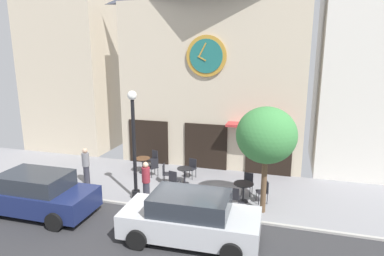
{
  "coord_description": "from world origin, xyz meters",
  "views": [
    {
      "loc": [
        3.36,
        -10.7,
        5.83
      ],
      "look_at": [
        -0.48,
        2.49,
        2.65
      ],
      "focal_mm": 31.12,
      "sensor_mm": 36.0,
      "label": 1
    }
  ],
  "objects_px": {
    "street_lamp": "(134,146)",
    "cafe_chair_under_awning": "(248,182)",
    "pedestrian_maroon": "(146,182)",
    "parked_car_navy": "(37,194)",
    "cafe_table_center_right": "(185,173)",
    "cafe_chair_corner": "(264,190)",
    "parked_car_silver": "(190,218)",
    "cafe_chair_right_end": "(192,167)",
    "cafe_chair_near_lamp": "(154,166)",
    "pedestrian_grey": "(86,166)",
    "cafe_chair_near_tree": "(234,196)",
    "cafe_chair_outer": "(154,158)",
    "cafe_chair_mid_row": "(174,179)",
    "cafe_table_near_door": "(243,188)",
    "cafe_table_leftmost": "(143,162)",
    "cafe_chair_by_entrance": "(166,172)",
    "street_tree": "(266,136)"
  },
  "relations": [
    {
      "from": "cafe_table_near_door",
      "to": "parked_car_navy",
      "type": "bearing_deg",
      "value": -156.87
    },
    {
      "from": "cafe_table_leftmost",
      "to": "cafe_chair_by_entrance",
      "type": "bearing_deg",
      "value": -31.9
    },
    {
      "from": "parked_car_navy",
      "to": "cafe_chair_corner",
      "type": "bearing_deg",
      "value": 22.03
    },
    {
      "from": "cafe_table_center_right",
      "to": "cafe_chair_mid_row",
      "type": "xyz_separation_m",
      "value": [
        -0.21,
        -0.84,
        0.02
      ]
    },
    {
      "from": "street_lamp",
      "to": "cafe_chair_right_end",
      "type": "distance_m",
      "value": 3.66
    },
    {
      "from": "street_tree",
      "to": "pedestrian_maroon",
      "type": "relative_size",
      "value": 2.37
    },
    {
      "from": "cafe_chair_mid_row",
      "to": "cafe_chair_under_awning",
      "type": "height_order",
      "value": "same"
    },
    {
      "from": "cafe_chair_by_entrance",
      "to": "cafe_chair_under_awning",
      "type": "xyz_separation_m",
      "value": [
        3.68,
        -0.13,
        0.0
      ]
    },
    {
      "from": "cafe_table_near_door",
      "to": "cafe_chair_mid_row",
      "type": "relative_size",
      "value": 0.87
    },
    {
      "from": "parked_car_navy",
      "to": "street_lamp",
      "type": "bearing_deg",
      "value": 35.39
    },
    {
      "from": "cafe_chair_corner",
      "to": "cafe_chair_near_lamp",
      "type": "xyz_separation_m",
      "value": [
        -5.23,
        1.35,
        0.0
      ]
    },
    {
      "from": "cafe_chair_near_tree",
      "to": "pedestrian_grey",
      "type": "distance_m",
      "value": 6.78
    },
    {
      "from": "cafe_table_leftmost",
      "to": "cafe_chair_mid_row",
      "type": "relative_size",
      "value": 0.83
    },
    {
      "from": "cafe_chair_right_end",
      "to": "cafe_chair_near_lamp",
      "type": "xyz_separation_m",
      "value": [
        -1.75,
        -0.41,
        0.0
      ]
    },
    {
      "from": "street_tree",
      "to": "cafe_chair_near_tree",
      "type": "bearing_deg",
      "value": -173.08
    },
    {
      "from": "cafe_table_leftmost",
      "to": "cafe_chair_corner",
      "type": "height_order",
      "value": "cafe_chair_corner"
    },
    {
      "from": "street_lamp",
      "to": "cafe_chair_near_tree",
      "type": "height_order",
      "value": "street_lamp"
    },
    {
      "from": "parked_car_silver",
      "to": "cafe_table_center_right",
      "type": "bearing_deg",
      "value": 109.72
    },
    {
      "from": "cafe_table_center_right",
      "to": "parked_car_silver",
      "type": "xyz_separation_m",
      "value": [
        1.54,
        -4.29,
        0.25
      ]
    },
    {
      "from": "cafe_chair_corner",
      "to": "cafe_chair_under_awning",
      "type": "height_order",
      "value": "same"
    },
    {
      "from": "pedestrian_maroon",
      "to": "parked_car_navy",
      "type": "xyz_separation_m",
      "value": [
        -3.49,
        -1.93,
        -0.1
      ]
    },
    {
      "from": "cafe_table_leftmost",
      "to": "pedestrian_maroon",
      "type": "distance_m",
      "value": 3.39
    },
    {
      "from": "cafe_chair_outer",
      "to": "pedestrian_grey",
      "type": "bearing_deg",
      "value": -126.06
    },
    {
      "from": "cafe_chair_near_lamp",
      "to": "parked_car_navy",
      "type": "bearing_deg",
      "value": -120.6
    },
    {
      "from": "cafe_chair_corner",
      "to": "cafe_chair_near_lamp",
      "type": "height_order",
      "value": "same"
    },
    {
      "from": "cafe_chair_near_tree",
      "to": "pedestrian_grey",
      "type": "relative_size",
      "value": 0.54
    },
    {
      "from": "street_tree",
      "to": "cafe_chair_outer",
      "type": "height_order",
      "value": "street_tree"
    },
    {
      "from": "cafe_chair_under_awning",
      "to": "cafe_chair_near_lamp",
      "type": "relative_size",
      "value": 1.0
    },
    {
      "from": "cafe_chair_corner",
      "to": "parked_car_silver",
      "type": "xyz_separation_m",
      "value": [
        -2.02,
        -3.36,
        0.23
      ]
    },
    {
      "from": "cafe_table_center_right",
      "to": "cafe_chair_corner",
      "type": "xyz_separation_m",
      "value": [
        3.56,
        -0.93,
        0.02
      ]
    },
    {
      "from": "cafe_table_center_right",
      "to": "cafe_chair_near_tree",
      "type": "xyz_separation_m",
      "value": [
        2.54,
        -1.86,
        0.02
      ]
    },
    {
      "from": "pedestrian_grey",
      "to": "cafe_chair_near_tree",
      "type": "bearing_deg",
      "value": -5.26
    },
    {
      "from": "cafe_chair_near_lamp",
      "to": "cafe_chair_near_tree",
      "type": "relative_size",
      "value": 1.0
    },
    {
      "from": "cafe_chair_corner",
      "to": "street_lamp",
      "type": "bearing_deg",
      "value": -167.43
    },
    {
      "from": "pedestrian_maroon",
      "to": "parked_car_silver",
      "type": "relative_size",
      "value": 0.38
    },
    {
      "from": "street_tree",
      "to": "cafe_table_near_door",
      "type": "height_order",
      "value": "street_tree"
    },
    {
      "from": "cafe_chair_outer",
      "to": "parked_car_silver",
      "type": "distance_m",
      "value": 6.94
    },
    {
      "from": "cafe_chair_near_tree",
      "to": "parked_car_navy",
      "type": "bearing_deg",
      "value": -161.78
    },
    {
      "from": "cafe_table_center_right",
      "to": "cafe_chair_near_lamp",
      "type": "bearing_deg",
      "value": 165.65
    },
    {
      "from": "street_tree",
      "to": "parked_car_navy",
      "type": "xyz_separation_m",
      "value": [
        -7.95,
        -2.4,
        -2.16
      ]
    },
    {
      "from": "cafe_table_leftmost",
      "to": "cafe_chair_under_awning",
      "type": "xyz_separation_m",
      "value": [
        5.25,
        -1.1,
        -0.0
      ]
    },
    {
      "from": "street_lamp",
      "to": "cafe_chair_under_awning",
      "type": "distance_m",
      "value": 4.91
    },
    {
      "from": "cafe_chair_outer",
      "to": "cafe_chair_mid_row",
      "type": "xyz_separation_m",
      "value": [
        1.94,
        -2.42,
        0.0
      ]
    },
    {
      "from": "street_tree",
      "to": "cafe_chair_corner",
      "type": "height_order",
      "value": "street_tree"
    },
    {
      "from": "cafe_table_center_right",
      "to": "parked_car_navy",
      "type": "height_order",
      "value": "parked_car_navy"
    },
    {
      "from": "cafe_table_leftmost",
      "to": "cafe_chair_by_entrance",
      "type": "height_order",
      "value": "cafe_chair_by_entrance"
    },
    {
      "from": "pedestrian_grey",
      "to": "cafe_chair_corner",
      "type": "bearing_deg",
      "value": 2.3
    },
    {
      "from": "street_tree",
      "to": "cafe_chair_corner",
      "type": "xyz_separation_m",
      "value": [
        -0.02,
        0.81,
        -2.39
      ]
    },
    {
      "from": "street_lamp",
      "to": "cafe_chair_near_lamp",
      "type": "bearing_deg",
      "value": 95.88
    },
    {
      "from": "cafe_table_leftmost",
      "to": "cafe_table_near_door",
      "type": "height_order",
      "value": "cafe_table_near_door"
    }
  ]
}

